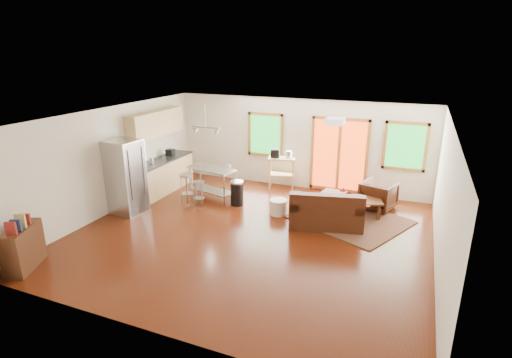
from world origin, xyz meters
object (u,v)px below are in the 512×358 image
at_px(kitchen_cart, 281,162).
at_px(refrigerator, 126,177).
at_px(loveseat, 326,212).
at_px(island, 212,178).
at_px(coffee_table, 358,201).
at_px(ottoman, 333,200).
at_px(armchair, 378,194).
at_px(rug, 344,217).

bearing_deg(kitchen_cart, refrigerator, -132.95).
relative_size(loveseat, island, 1.26).
distance_m(coffee_table, ottoman, 0.79).
distance_m(ottoman, refrigerator, 5.24).
relative_size(loveseat, armchair, 2.27).
bearing_deg(coffee_table, refrigerator, -160.35).
bearing_deg(refrigerator, armchair, 28.95).
height_order(coffee_table, island, island).
xyz_separation_m(refrigerator, island, (1.47, 1.65, -0.33)).
bearing_deg(island, rug, 0.17).
relative_size(island, kitchen_cart, 1.23).
relative_size(rug, coffee_table, 2.16).
height_order(loveseat, ottoman, loveseat).
height_order(armchair, refrigerator, refrigerator).
relative_size(loveseat, kitchen_cart, 1.55).
xyz_separation_m(armchair, ottoman, (-1.09, -0.32, -0.21)).
xyz_separation_m(ottoman, island, (-3.20, -0.62, 0.40)).
bearing_deg(armchair, island, 29.87).
distance_m(loveseat, coffee_table, 1.04).
xyz_separation_m(rug, loveseat, (-0.33, -0.61, 0.33)).
bearing_deg(refrigerator, island, 53.07).
bearing_deg(armchair, refrigerator, 41.71).
height_order(armchair, kitchen_cart, kitchen_cart).
bearing_deg(rug, island, -179.83).
height_order(loveseat, coffee_table, loveseat).
distance_m(armchair, refrigerator, 6.34).
bearing_deg(coffee_table, loveseat, -124.14).
distance_m(rug, ottoman, 0.77).
bearing_deg(ottoman, island, -168.97).
bearing_deg(armchair, rug, 71.58).
bearing_deg(loveseat, rug, 48.66).
bearing_deg(coffee_table, island, -176.14).
height_order(rug, refrigerator, refrigerator).
xyz_separation_m(rug, island, (-3.62, -0.01, 0.58)).
distance_m(armchair, ottoman, 1.16).
distance_m(ottoman, kitchen_cart, 2.04).
xyz_separation_m(coffee_table, kitchen_cart, (-2.41, 1.24, 0.42)).
distance_m(rug, armchair, 1.21).
height_order(loveseat, island, loveseat).
relative_size(coffee_table, refrigerator, 0.68).
height_order(loveseat, kitchen_cart, kitchen_cart).
xyz_separation_m(loveseat, coffee_table, (0.59, 0.86, 0.03)).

